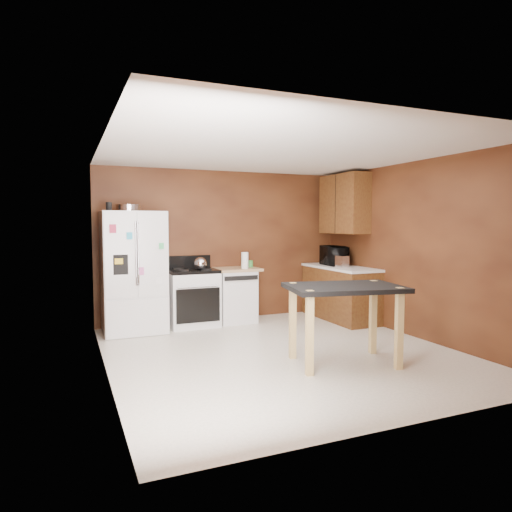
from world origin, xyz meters
TOP-DOWN VIEW (x-y plane):
  - floor at (0.00, 0.00)m, footprint 4.50×4.50m
  - ceiling at (0.00, 0.00)m, footprint 4.50×4.50m
  - wall_back at (0.00, 2.25)m, footprint 4.20×0.00m
  - wall_front at (0.00, -2.25)m, footprint 4.20×0.00m
  - wall_left at (-2.10, 0.00)m, footprint 0.00×4.50m
  - wall_right at (2.10, 0.00)m, footprint 0.00×4.50m
  - roasting_pan at (-1.59, 1.92)m, footprint 0.39×0.39m
  - pen_cup at (-1.89, 1.79)m, footprint 0.08×0.08m
  - kettle at (-0.55, 1.78)m, footprint 0.20×0.20m
  - paper_towel at (0.21, 1.81)m, footprint 0.14×0.14m
  - green_canister at (0.38, 2.02)m, footprint 0.12×0.12m
  - toaster at (1.73, 1.35)m, footprint 0.18×0.27m
  - microwave at (1.81, 1.66)m, footprint 0.42×0.58m
  - refrigerator at (-1.55, 1.86)m, footprint 0.90×0.80m
  - gas_range at (-0.64, 1.92)m, footprint 0.76×0.68m
  - dishwasher at (0.08, 1.95)m, footprint 0.78×0.63m
  - right_cabinets at (1.84, 1.48)m, footprint 0.63×1.58m
  - island at (0.46, -0.67)m, footprint 1.42×1.08m

SIDE VIEW (x-z plane):
  - floor at x=0.00m, z-range 0.00..0.00m
  - dishwasher at x=0.08m, z-range 0.01..0.90m
  - gas_range at x=-0.64m, z-range -0.09..1.01m
  - island at x=0.46m, z-range 0.32..1.23m
  - refrigerator at x=-1.55m, z-range 0.00..1.80m
  - right_cabinets at x=1.84m, z-range -0.32..2.13m
  - green_canister at x=0.38m, z-range 0.89..1.00m
  - toaster at x=1.73m, z-range 0.90..1.09m
  - kettle at x=-0.55m, z-range 0.90..1.10m
  - paper_towel at x=0.21m, z-range 0.89..1.16m
  - microwave at x=1.81m, z-range 0.90..1.20m
  - wall_back at x=0.00m, z-range -0.85..3.35m
  - wall_front at x=0.00m, z-range -0.85..3.35m
  - wall_left at x=-2.10m, z-range -1.00..3.50m
  - wall_right at x=2.10m, z-range -1.00..3.50m
  - roasting_pan at x=-1.59m, z-range 1.80..1.90m
  - pen_cup at x=-1.89m, z-range 1.80..1.93m
  - ceiling at x=0.00m, z-range 2.50..2.50m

